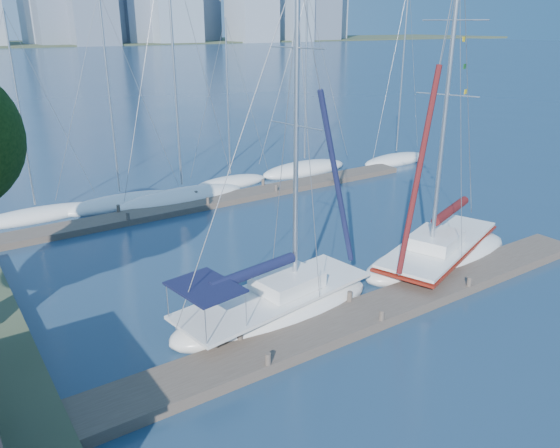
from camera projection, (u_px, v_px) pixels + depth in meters
ground at (364, 319)px, 21.04m from camera, size 700.00×700.00×0.00m
near_dock at (365, 315)px, 20.97m from camera, size 26.00×2.00×0.40m
far_dock at (217, 201)px, 34.48m from camera, size 30.00×1.80×0.36m
sailboat_navy at (275, 294)px, 20.87m from camera, size 9.12×4.12×13.08m
sailboat_maroon at (439, 242)px, 25.63m from camera, size 9.53×5.87×14.24m
bg_boat_0 at (37, 215)px, 31.74m from camera, size 7.63×3.36×11.77m
bg_boat_1 at (121, 202)px, 33.95m from camera, size 7.70×3.40×12.72m
bg_boat_2 at (183, 197)px, 34.78m from camera, size 8.83×4.58×16.17m
bg_boat_3 at (231, 182)px, 38.27m from camera, size 5.88×3.40×11.38m
bg_boat_4 at (304, 169)px, 41.60m from camera, size 7.73×3.87×13.18m
bg_boat_5 at (396, 159)px, 44.56m from camera, size 6.81×3.43×14.04m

